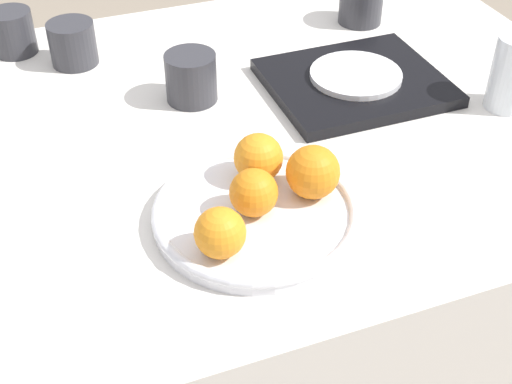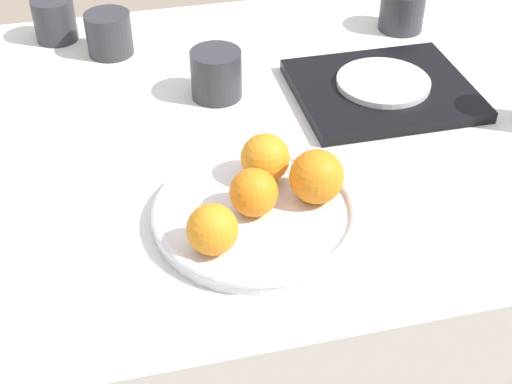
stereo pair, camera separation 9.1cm
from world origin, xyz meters
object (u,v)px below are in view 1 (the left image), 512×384
(serving_tray, at_px, (355,83))
(side_plate, at_px, (356,75))
(cup_2, at_px, (73,43))
(cup_3, at_px, (191,77))
(cup_0, at_px, (13,32))
(cup_1, at_px, (361,3))
(orange_2, at_px, (220,233))
(fruit_platter, at_px, (256,214))
(orange_1, at_px, (258,158))
(orange_3, at_px, (313,172))
(water_glass, at_px, (512,73))
(orange_0, at_px, (254,193))

(serving_tray, height_order, side_plate, side_plate)
(cup_2, bearing_deg, serving_tray, -30.86)
(side_plate, height_order, cup_3, cup_3)
(cup_0, relative_size, cup_1, 0.94)
(orange_2, relative_size, cup_3, 0.76)
(fruit_platter, bearing_deg, cup_2, 106.01)
(orange_1, height_order, cup_1, orange_1)
(side_plate, height_order, cup_2, cup_2)
(orange_3, distance_m, water_glass, 0.42)
(orange_3, xyz_separation_m, cup_2, (-0.23, 0.51, -0.02))
(fruit_platter, xyz_separation_m, cup_0, (-0.24, 0.60, 0.03))
(orange_0, bearing_deg, orange_2, -138.24)
(fruit_platter, xyz_separation_m, orange_0, (-0.00, 0.00, 0.04))
(water_glass, relative_size, serving_tray, 0.43)
(cup_2, bearing_deg, orange_0, -74.26)
(orange_3, bearing_deg, orange_0, -175.05)
(cup_1, bearing_deg, side_plate, -118.93)
(orange_1, xyz_separation_m, water_glass, (0.46, 0.06, 0.01))
(cup_1, bearing_deg, orange_0, -129.78)
(orange_0, distance_m, cup_0, 0.65)
(fruit_platter, xyz_separation_m, cup_2, (-0.15, 0.52, 0.03))
(serving_tray, relative_size, cup_2, 3.48)
(cup_1, distance_m, cup_2, 0.56)
(fruit_platter, distance_m, side_plate, 0.39)
(serving_tray, bearing_deg, orange_2, -137.27)
(cup_3, bearing_deg, orange_0, -92.41)
(orange_2, xyz_separation_m, water_glass, (0.55, 0.18, 0.01))
(cup_0, bearing_deg, cup_3, -46.99)
(side_plate, height_order, cup_0, cup_0)
(orange_0, height_order, cup_3, same)
(orange_1, bearing_deg, side_plate, 38.03)
(fruit_platter, bearing_deg, orange_3, 5.71)
(fruit_platter, xyz_separation_m, cup_1, (0.41, 0.49, 0.03))
(orange_1, bearing_deg, serving_tray, 38.03)
(cup_2, height_order, cup_3, cup_3)
(cup_0, bearing_deg, orange_0, -68.10)
(serving_tray, bearing_deg, cup_3, 166.73)
(cup_1, bearing_deg, cup_2, 176.96)
(water_glass, bearing_deg, orange_0, -165.70)
(side_plate, xyz_separation_m, cup_3, (-0.27, 0.06, 0.02))
(cup_1, bearing_deg, cup_3, -157.48)
(cup_2, bearing_deg, orange_2, -81.96)
(cup_3, bearing_deg, cup_0, 133.01)
(serving_tray, bearing_deg, cup_1, 61.07)
(serving_tray, bearing_deg, cup_2, 149.14)
(water_glass, bearing_deg, cup_1, 101.80)
(orange_0, distance_m, side_plate, 0.39)
(water_glass, xyz_separation_m, cup_3, (-0.47, 0.20, -0.02))
(orange_0, relative_size, serving_tray, 0.22)
(orange_2, bearing_deg, serving_tray, 42.73)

